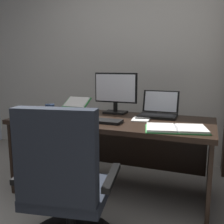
{
  "coord_description": "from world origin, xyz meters",
  "views": [
    {
      "loc": [
        0.86,
        -1.3,
        1.2
      ],
      "look_at": [
        0.05,
        0.81,
        0.79
      ],
      "focal_mm": 41.26,
      "sensor_mm": 36.0,
      "label": 1
    }
  ],
  "objects_px": {
    "keyboard": "(98,121)",
    "notepad": "(141,119)",
    "office_chair": "(65,194)",
    "reading_stand_with_book": "(76,104)",
    "pen": "(143,118)",
    "monitor": "(116,93)",
    "computer_mouse": "(68,117)",
    "coffee_mug": "(50,108)",
    "desk": "(115,136)",
    "laptop": "(159,111)",
    "open_binder": "(176,128)"
  },
  "relations": [
    {
      "from": "desk",
      "to": "computer_mouse",
      "type": "bearing_deg",
      "value": -145.3
    },
    {
      "from": "open_binder",
      "to": "laptop",
      "type": "bearing_deg",
      "value": 101.26
    },
    {
      "from": "office_chair",
      "to": "laptop",
      "type": "relative_size",
      "value": 2.76
    },
    {
      "from": "laptop",
      "to": "open_binder",
      "type": "distance_m",
      "value": 0.55
    },
    {
      "from": "keyboard",
      "to": "computer_mouse",
      "type": "height_order",
      "value": "computer_mouse"
    },
    {
      "from": "reading_stand_with_book",
      "to": "notepad",
      "type": "bearing_deg",
      "value": -18.64
    },
    {
      "from": "pen",
      "to": "coffee_mug",
      "type": "xyz_separation_m",
      "value": [
        -0.98,
        -0.0,
        0.03
      ]
    },
    {
      "from": "open_binder",
      "to": "notepad",
      "type": "bearing_deg",
      "value": 128.35
    },
    {
      "from": "monitor",
      "to": "coffee_mug",
      "type": "xyz_separation_m",
      "value": [
        -0.64,
        -0.22,
        -0.16
      ]
    },
    {
      "from": "monitor",
      "to": "coffee_mug",
      "type": "bearing_deg",
      "value": -160.6
    },
    {
      "from": "notepad",
      "to": "monitor",
      "type": "bearing_deg",
      "value": 145.39
    },
    {
      "from": "keyboard",
      "to": "notepad",
      "type": "relative_size",
      "value": 2.0
    },
    {
      "from": "computer_mouse",
      "to": "coffee_mug",
      "type": "relative_size",
      "value": 1.1
    },
    {
      "from": "office_chair",
      "to": "keyboard",
      "type": "relative_size",
      "value": 2.31
    },
    {
      "from": "computer_mouse",
      "to": "laptop",
      "type": "bearing_deg",
      "value": 31.27
    },
    {
      "from": "computer_mouse",
      "to": "monitor",
      "type": "bearing_deg",
      "value": 56.05
    },
    {
      "from": "desk",
      "to": "reading_stand_with_book",
      "type": "relative_size",
      "value": 6.53
    },
    {
      "from": "office_chair",
      "to": "reading_stand_with_book",
      "type": "distance_m",
      "value": 1.38
    },
    {
      "from": "desk",
      "to": "laptop",
      "type": "distance_m",
      "value": 0.49
    },
    {
      "from": "office_chair",
      "to": "keyboard",
      "type": "xyz_separation_m",
      "value": [
        -0.09,
        0.7,
        0.32
      ]
    },
    {
      "from": "desk",
      "to": "monitor",
      "type": "bearing_deg",
      "value": 107.81
    },
    {
      "from": "computer_mouse",
      "to": "open_binder",
      "type": "relative_size",
      "value": 0.21
    },
    {
      "from": "desk",
      "to": "monitor",
      "type": "distance_m",
      "value": 0.44
    },
    {
      "from": "laptop",
      "to": "notepad",
      "type": "xyz_separation_m",
      "value": [
        -0.12,
        -0.23,
        -0.05
      ]
    },
    {
      "from": "monitor",
      "to": "open_binder",
      "type": "xyz_separation_m",
      "value": [
        0.67,
        -0.5,
        -0.19
      ]
    },
    {
      "from": "office_chair",
      "to": "monitor",
      "type": "distance_m",
      "value": 1.26
    },
    {
      "from": "pen",
      "to": "desk",
      "type": "bearing_deg",
      "value": 174.07
    },
    {
      "from": "reading_stand_with_book",
      "to": "pen",
      "type": "relative_size",
      "value": 1.97
    },
    {
      "from": "monitor",
      "to": "notepad",
      "type": "relative_size",
      "value": 2.12
    },
    {
      "from": "laptop",
      "to": "keyboard",
      "type": "relative_size",
      "value": 0.84
    },
    {
      "from": "office_chair",
      "to": "monitor",
      "type": "relative_size",
      "value": 2.19
    },
    {
      "from": "desk",
      "to": "reading_stand_with_book",
      "type": "xyz_separation_m",
      "value": [
        -0.55,
        0.24,
        0.25
      ]
    },
    {
      "from": "desk",
      "to": "notepad",
      "type": "distance_m",
      "value": 0.33
    },
    {
      "from": "office_chair",
      "to": "pen",
      "type": "bearing_deg",
      "value": 64.27
    },
    {
      "from": "laptop",
      "to": "pen",
      "type": "distance_m",
      "value": 0.25
    },
    {
      "from": "desk",
      "to": "office_chair",
      "type": "distance_m",
      "value": 0.96
    },
    {
      "from": "computer_mouse",
      "to": "pen",
      "type": "xyz_separation_m",
      "value": [
        0.64,
        0.22,
        -0.01
      ]
    },
    {
      "from": "notepad",
      "to": "coffee_mug",
      "type": "distance_m",
      "value": 0.96
    },
    {
      "from": "computer_mouse",
      "to": "reading_stand_with_book",
      "type": "relative_size",
      "value": 0.38
    },
    {
      "from": "open_binder",
      "to": "pen",
      "type": "bearing_deg",
      "value": 126.66
    },
    {
      "from": "office_chair",
      "to": "coffee_mug",
      "type": "distance_m",
      "value": 1.22
    },
    {
      "from": "desk",
      "to": "monitor",
      "type": "height_order",
      "value": "monitor"
    },
    {
      "from": "pen",
      "to": "coffee_mug",
      "type": "relative_size",
      "value": 1.49
    },
    {
      "from": "desk",
      "to": "keyboard",
      "type": "xyz_separation_m",
      "value": [
        -0.06,
        -0.25,
        0.2
      ]
    },
    {
      "from": "open_binder",
      "to": "pen",
      "type": "relative_size",
      "value": 3.62
    },
    {
      "from": "monitor",
      "to": "computer_mouse",
      "type": "height_order",
      "value": "monitor"
    },
    {
      "from": "computer_mouse",
      "to": "office_chair",
      "type": "bearing_deg",
      "value": -61.24
    },
    {
      "from": "office_chair",
      "to": "laptop",
      "type": "bearing_deg",
      "value": 62.84
    },
    {
      "from": "reading_stand_with_book",
      "to": "laptop",
      "type": "bearing_deg",
      "value": -2.79
    },
    {
      "from": "office_chair",
      "to": "pen",
      "type": "distance_m",
      "value": 1.01
    }
  ]
}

